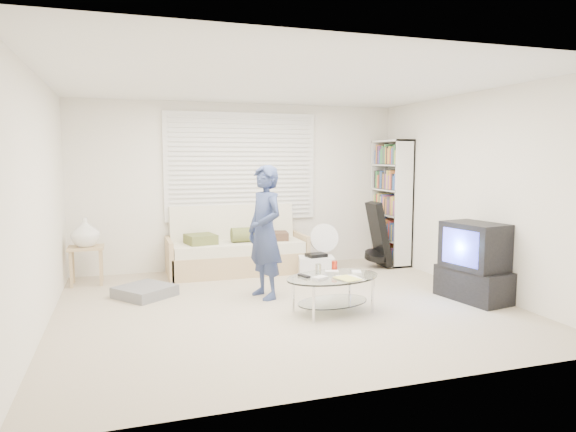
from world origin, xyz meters
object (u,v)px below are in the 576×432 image
object	(u,v)px
coffee_table	(333,283)
tv_unit	(474,263)
bookshelf	(391,202)
futon_sofa	(237,251)

from	to	relation	value
coffee_table	tv_unit	bearing A→B (deg)	-1.47
tv_unit	coffee_table	size ratio (longest dim) A/B	0.78
bookshelf	coffee_table	world-z (taller)	bookshelf
bookshelf	futon_sofa	bearing A→B (deg)	178.02
bookshelf	tv_unit	world-z (taller)	bookshelf
futon_sofa	tv_unit	distance (m)	3.31
bookshelf	tv_unit	xyz separation A→B (m)	(-0.13, -2.23, -0.53)
bookshelf	tv_unit	bearing A→B (deg)	-93.21
bookshelf	coffee_table	xyz separation A→B (m)	(-1.90, -2.18, -0.65)
bookshelf	tv_unit	distance (m)	2.30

